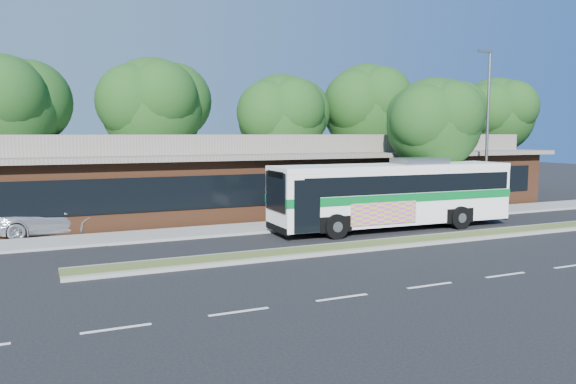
% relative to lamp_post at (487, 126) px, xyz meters
% --- Properties ---
extents(ground, '(120.00, 120.00, 0.00)m').
position_rel_lamp_post_xyz_m(ground, '(-9.56, -6.00, -4.90)').
color(ground, black).
rests_on(ground, ground).
extents(median_strip, '(26.00, 1.10, 0.15)m').
position_rel_lamp_post_xyz_m(median_strip, '(-9.56, -5.40, -4.83)').
color(median_strip, '#435323').
rests_on(median_strip, ground).
extents(sidewalk, '(44.00, 2.60, 0.12)m').
position_rel_lamp_post_xyz_m(sidewalk, '(-9.56, 0.40, -4.84)').
color(sidewalk, gray).
rests_on(sidewalk, ground).
extents(plaza_building, '(33.20, 11.20, 4.45)m').
position_rel_lamp_post_xyz_m(plaza_building, '(-9.56, 6.99, -2.77)').
color(plaza_building, brown).
rests_on(plaza_building, ground).
extents(lamp_post, '(0.93, 0.18, 9.07)m').
position_rel_lamp_post_xyz_m(lamp_post, '(0.00, 0.00, 0.00)').
color(lamp_post, slate).
rests_on(lamp_post, ground).
extents(tree_bg_a, '(6.47, 5.80, 8.63)m').
position_rel_lamp_post_xyz_m(tree_bg_a, '(-24.15, 9.14, 0.97)').
color(tree_bg_a, black).
rests_on(tree_bg_a, ground).
extents(tree_bg_b, '(6.69, 6.00, 9.00)m').
position_rel_lamp_post_xyz_m(tree_bg_b, '(-16.13, 10.14, 1.24)').
color(tree_bg_b, black).
rests_on(tree_bg_b, ground).
extents(tree_bg_c, '(6.24, 5.60, 8.26)m').
position_rel_lamp_post_xyz_m(tree_bg_c, '(-8.16, 9.13, 0.69)').
color(tree_bg_c, black).
rests_on(tree_bg_c, ground).
extents(tree_bg_d, '(6.91, 6.20, 9.37)m').
position_rel_lamp_post_xyz_m(tree_bg_d, '(-1.12, 10.15, 1.52)').
color(tree_bg_d, black).
rests_on(tree_bg_d, ground).
extents(tree_bg_e, '(6.47, 5.80, 8.50)m').
position_rel_lamp_post_xyz_m(tree_bg_e, '(4.85, 9.14, 0.84)').
color(tree_bg_e, black).
rests_on(tree_bg_e, ground).
extents(tree_bg_f, '(6.69, 6.00, 8.92)m').
position_rel_lamp_post_xyz_m(tree_bg_f, '(10.87, 10.14, 1.16)').
color(tree_bg_f, black).
rests_on(tree_bg_f, ground).
extents(transit_bus, '(11.99, 3.05, 3.34)m').
position_rel_lamp_post_xyz_m(transit_bus, '(-7.73, -2.20, -3.04)').
color(transit_bus, white).
rests_on(transit_bus, ground).
extents(sedan, '(5.24, 2.50, 1.47)m').
position_rel_lamp_post_xyz_m(sedan, '(-22.59, 2.88, -4.17)').
color(sedan, silver).
rests_on(sedan, ground).
extents(sidewalk_tree, '(5.55, 4.98, 7.47)m').
position_rel_lamp_post_xyz_m(sidewalk_tree, '(-3.20, 0.32, 0.19)').
color(sidewalk_tree, black).
rests_on(sidewalk_tree, ground).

